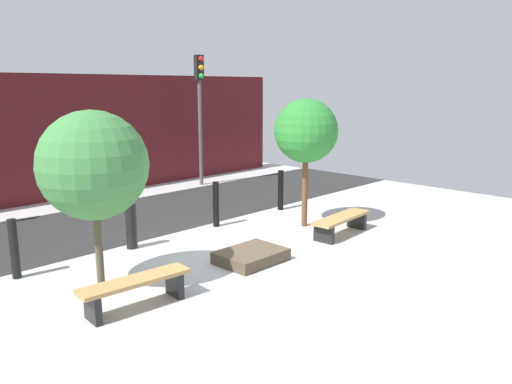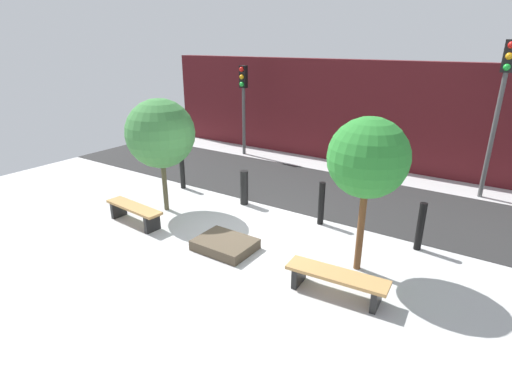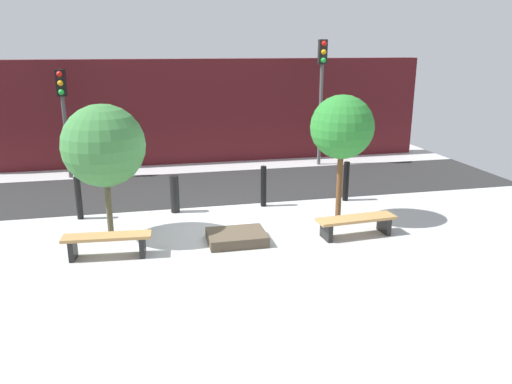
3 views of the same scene
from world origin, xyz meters
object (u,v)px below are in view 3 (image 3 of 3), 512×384
object	(u,v)px
bench_left	(107,241)
planter_bed	(237,237)
tree_behind_left_bench	(104,146)
traffic_light_west	(63,104)
traffic_light_mid_west	(322,81)
bollard_right	(346,181)
bollard_far_left	(79,198)
tree_behind_right_bench	(342,128)
bench_right	(356,222)
bollard_center	(264,186)
bollard_left	(175,194)

from	to	relation	value
bench_left	planter_bed	xyz separation A→B (m)	(2.56, 0.20, -0.22)
tree_behind_left_bench	traffic_light_west	world-z (taller)	traffic_light_west
bench_left	traffic_light_mid_west	distance (m)	9.65
bollard_right	traffic_light_west	xyz separation A→B (m)	(-7.40, 4.11, 1.75)
traffic_light_mid_west	planter_bed	bearing A→B (deg)	-122.53
bench_left	bollard_far_left	size ratio (longest dim) A/B	1.65
traffic_light_mid_west	tree_behind_right_bench	bearing A→B (deg)	-105.14
bench_right	tree_behind_right_bench	size ratio (longest dim) A/B	0.61
tree_behind_left_bench	bollard_far_left	world-z (taller)	tree_behind_left_bench
bollard_center	bollard_right	bearing A→B (deg)	0.00
bollard_left	traffic_light_west	world-z (taller)	traffic_light_west
bollard_left	bollard_right	distance (m)	4.45
bollard_center	traffic_light_mid_west	distance (m)	5.56
tree_behind_right_bench	bollard_center	world-z (taller)	tree_behind_right_bench
bench_left	tree_behind_right_bench	distance (m)	5.54
bench_left	tree_behind_right_bench	bearing A→B (deg)	15.65
bollard_far_left	traffic_light_mid_west	bearing A→B (deg)	29.07
bollard_left	bollard_far_left	bearing A→B (deg)	180.00
planter_bed	bollard_left	size ratio (longest dim) A/B	1.30
bollard_right	traffic_light_west	distance (m)	8.64
bollard_left	bollard_right	world-z (taller)	bollard_right
bench_left	bollard_far_left	distance (m)	2.58
planter_bed	tree_behind_left_bench	world-z (taller)	tree_behind_left_bench
bollard_center	traffic_light_mid_west	bearing A→B (deg)	54.37
bench_right	bollard_right	size ratio (longest dim) A/B	1.70
tree_behind_right_bench	traffic_light_west	bearing A→B (deg)	140.08
bollard_far_left	bollard_left	world-z (taller)	bollard_far_left
planter_bed	bollard_center	distance (m)	2.55
bench_right	bollard_right	xyz separation A→B (m)	(0.78, 2.45, 0.22)
traffic_light_west	bollard_far_left	bearing A→B (deg)	-80.03
bollard_left	traffic_light_west	xyz separation A→B (m)	(-2.95, 4.11, 1.81)
tree_behind_right_bench	bollard_far_left	world-z (taller)	tree_behind_right_bench
bollard_right	traffic_light_mid_west	world-z (taller)	traffic_light_mid_west
bench_left	bench_right	xyz separation A→B (m)	(5.12, -0.00, -0.02)
bollard_center	traffic_light_west	world-z (taller)	traffic_light_west
planter_bed	tree_behind_left_bench	distance (m)	3.28
traffic_light_mid_west	bollard_right	bearing A→B (deg)	-99.97
bench_left	bollard_center	distance (m)	4.42
tree_behind_right_bench	traffic_light_mid_west	bearing A→B (deg)	74.86
tree_behind_right_bench	bollard_left	world-z (taller)	tree_behind_right_bench
planter_bed	bollard_left	world-z (taller)	bollard_left
tree_behind_left_bench	tree_behind_right_bench	xyz separation A→B (m)	(5.12, -0.00, 0.20)
bench_right	tree_behind_left_bench	xyz separation A→B (m)	(-5.12, 1.02, 1.68)
bollard_right	bench_left	bearing A→B (deg)	-157.41
tree_behind_left_bench	traffic_light_mid_west	size ratio (longest dim) A/B	0.69
planter_bed	traffic_light_west	distance (m)	7.85
bench_left	bollard_center	size ratio (longest dim) A/B	1.62
bench_right	bollard_center	distance (m)	2.86
traffic_light_west	traffic_light_mid_west	xyz separation A→B (m)	(8.12, 0.00, 0.55)
bollard_far_left	bollard_right	xyz separation A→B (m)	(6.67, 0.00, 0.01)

